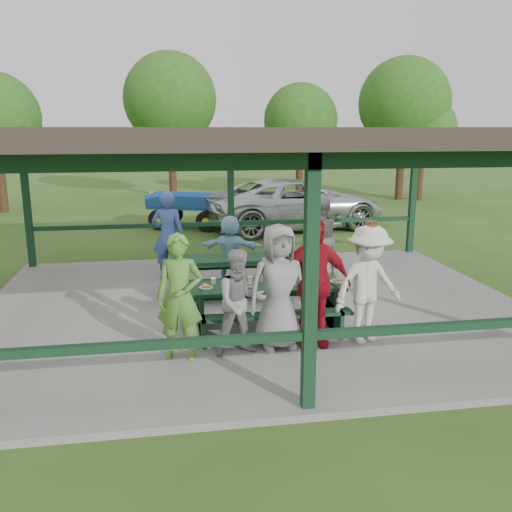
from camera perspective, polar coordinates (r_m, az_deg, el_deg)
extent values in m
plane|color=#30551A|center=(10.18, -0.03, -5.76)|extent=(90.00, 90.00, 0.00)
cube|color=slate|center=(10.16, -0.03, -5.50)|extent=(10.00, 8.00, 0.10)
cube|color=black|center=(6.15, 5.73, -3.09)|extent=(0.15, 0.15, 3.00)
cube|color=black|center=(13.79, -22.98, 5.08)|extent=(0.15, 0.15, 3.00)
cube|color=black|center=(13.49, -2.67, 5.96)|extent=(0.15, 0.15, 3.00)
cube|color=black|center=(14.84, 16.18, 6.12)|extent=(0.15, 0.15, 3.00)
cube|color=black|center=(6.21, -16.64, -9.32)|extent=(4.65, 0.10, 0.10)
cube|color=black|center=(7.32, 24.21, -6.47)|extent=(4.65, 0.10, 0.10)
cube|color=black|center=(13.52, -12.81, 3.08)|extent=(4.65, 0.10, 0.10)
cube|color=black|center=(14.06, 7.13, 3.70)|extent=(4.65, 0.10, 0.10)
cube|color=black|center=(5.91, 6.05, 10.04)|extent=(9.80, 0.15, 0.20)
cube|color=black|center=(13.39, -2.74, 11.91)|extent=(9.80, 0.15, 0.20)
cube|color=#302723|center=(9.62, -0.04, 12.68)|extent=(10.60, 8.60, 0.24)
cube|color=black|center=(8.80, 1.12, -3.25)|extent=(2.51, 0.75, 0.06)
cube|color=black|center=(8.37, 1.80, -6.25)|extent=(2.51, 0.28, 0.05)
cube|color=black|center=(9.41, 0.49, -4.02)|extent=(2.51, 0.28, 0.05)
cube|color=black|center=(8.78, -5.83, -5.71)|extent=(0.06, 0.70, 0.75)
cube|color=black|center=(9.15, 7.75, -4.97)|extent=(0.06, 0.70, 0.75)
cube|color=black|center=(8.83, -5.80, -6.63)|extent=(0.06, 1.39, 0.45)
cube|color=black|center=(9.20, 7.72, -5.86)|extent=(0.06, 1.39, 0.45)
cube|color=black|center=(10.69, -1.29, -0.24)|extent=(2.86, 0.75, 0.06)
cube|color=black|center=(10.24, -0.84, -2.57)|extent=(2.86, 0.28, 0.05)
cube|color=black|center=(11.30, -1.68, -1.05)|extent=(2.86, 0.28, 0.05)
cube|color=black|center=(10.68, -7.92, -2.30)|extent=(0.06, 0.70, 0.75)
cube|color=black|center=(11.02, 5.16, -1.74)|extent=(0.06, 0.70, 0.75)
cube|color=black|center=(10.72, -7.90, -3.07)|extent=(0.06, 1.39, 0.45)
cube|color=black|center=(11.06, 5.15, -2.49)|extent=(0.06, 1.39, 0.45)
cylinder|color=white|center=(8.67, -5.27, -3.31)|extent=(0.22, 0.22, 0.01)
torus|color=olive|center=(8.64, -5.53, -3.22)|extent=(0.10, 0.10, 0.03)
torus|color=olive|center=(8.65, -5.00, -3.19)|extent=(0.10, 0.10, 0.03)
torus|color=olive|center=(8.71, -5.30, -3.08)|extent=(0.10, 0.10, 0.03)
cylinder|color=white|center=(8.75, -0.63, -3.10)|extent=(0.22, 0.22, 0.01)
torus|color=olive|center=(8.72, -0.87, -3.01)|extent=(0.10, 0.10, 0.03)
torus|color=olive|center=(8.73, -0.35, -2.99)|extent=(0.10, 0.10, 0.03)
torus|color=olive|center=(8.78, -0.67, -2.88)|extent=(0.10, 0.10, 0.03)
cylinder|color=white|center=(8.86, 3.51, -2.90)|extent=(0.22, 0.22, 0.01)
torus|color=olive|center=(8.83, 3.29, -2.82)|extent=(0.10, 0.10, 0.03)
torus|color=olive|center=(8.85, 3.79, -2.79)|extent=(0.10, 0.10, 0.03)
torus|color=olive|center=(8.90, 3.45, -2.69)|extent=(0.10, 0.10, 0.03)
cylinder|color=white|center=(9.07, 8.47, -2.65)|extent=(0.22, 0.22, 0.01)
torus|color=olive|center=(9.04, 8.27, -2.56)|extent=(0.10, 0.10, 0.03)
torus|color=olive|center=(9.06, 8.76, -2.53)|extent=(0.10, 0.10, 0.03)
torus|color=olive|center=(9.11, 8.39, -2.44)|extent=(0.10, 0.10, 0.03)
cylinder|color=#381E0F|center=(8.51, -3.14, -3.28)|extent=(0.06, 0.06, 0.10)
cylinder|color=#381E0F|center=(8.63, 2.14, -3.03)|extent=(0.06, 0.06, 0.10)
cylinder|color=#381E0F|center=(8.65, 2.73, -3.01)|extent=(0.06, 0.06, 0.10)
cylinder|color=#381E0F|center=(8.72, 4.82, -2.90)|extent=(0.06, 0.06, 0.10)
cylinder|color=#381E0F|center=(8.76, 5.73, -2.85)|extent=(0.06, 0.06, 0.10)
cone|color=white|center=(8.86, -4.49, -2.63)|extent=(0.09, 0.09, 0.10)
cone|color=white|center=(8.90, -1.89, -2.52)|extent=(0.09, 0.09, 0.10)
cone|color=white|center=(8.93, -0.60, -2.46)|extent=(0.09, 0.09, 0.10)
cone|color=white|center=(8.95, 0.44, -2.42)|extent=(0.09, 0.09, 0.10)
imported|color=#538931|center=(7.72, -8.03, -4.32)|extent=(0.74, 0.56, 1.82)
imported|color=gray|center=(7.83, -1.64, -4.91)|extent=(0.85, 0.72, 1.56)
imported|color=gray|center=(8.01, 2.37, -3.27)|extent=(0.99, 0.71, 1.89)
imported|color=maroon|center=(8.15, 6.01, -2.80)|extent=(1.19, 0.60, 1.95)
imported|color=silver|center=(8.39, 11.71, -2.96)|extent=(1.33, 0.99, 1.83)
cylinder|color=brown|center=(8.20, 11.99, 2.80)|extent=(0.40, 0.40, 0.02)
cylinder|color=brown|center=(8.19, 12.01, 3.21)|extent=(0.24, 0.24, 0.11)
imported|color=#93C4E4|center=(11.45, -2.71, 0.71)|extent=(1.42, 0.86, 1.46)
imported|color=#3A5298|center=(11.86, -9.24, 2.15)|extent=(0.79, 0.61, 1.93)
imported|color=#9C9C9E|center=(11.99, 6.78, 1.93)|extent=(0.98, 0.83, 1.76)
imported|color=silver|center=(18.29, 4.21, 5.48)|extent=(6.48, 3.97, 1.68)
cube|color=navy|center=(18.63, -7.09, 5.23)|extent=(2.86, 2.12, 0.11)
cube|color=navy|center=(18.00, -7.76, 5.67)|extent=(2.42, 0.97, 0.37)
cube|color=navy|center=(19.20, -6.50, 6.18)|extent=(2.42, 0.97, 0.37)
cube|color=navy|center=(19.05, -10.80, 5.97)|extent=(0.51, 1.22, 0.37)
cube|color=navy|center=(18.23, -3.26, 5.86)|extent=(0.51, 1.22, 0.37)
cylinder|color=black|center=(18.33, -10.19, 3.77)|extent=(0.71, 0.40, 0.70)
cylinder|color=yellow|center=(18.33, -10.19, 3.77)|extent=(0.31, 0.28, 0.26)
cylinder|color=black|center=(19.60, -8.71, 4.44)|extent=(0.71, 0.40, 0.70)
cylinder|color=yellow|center=(19.60, -8.71, 4.44)|extent=(0.31, 0.28, 0.26)
cylinder|color=black|center=(17.79, -5.23, 3.64)|extent=(0.71, 0.40, 0.70)
cylinder|color=yellow|center=(17.79, -5.23, 3.64)|extent=(0.31, 0.28, 0.26)
cylinder|color=black|center=(19.10, -4.04, 4.33)|extent=(0.71, 0.40, 0.70)
cylinder|color=yellow|center=(19.10, -4.04, 4.33)|extent=(0.31, 0.28, 0.26)
cube|color=navy|center=(18.16, -1.84, 4.83)|extent=(0.88, 0.40, 0.07)
cone|color=#F2590C|center=(19.05, -10.94, 6.25)|extent=(0.15, 0.35, 0.37)
cylinder|color=black|center=(24.17, -25.27, 7.44)|extent=(0.36, 0.36, 2.75)
cylinder|color=black|center=(26.81, -8.80, 9.72)|extent=(0.36, 0.36, 3.41)
sphere|color=#225416|center=(26.79, -9.03, 15.99)|extent=(4.37, 4.37, 4.37)
cylinder|color=black|center=(26.28, 4.61, 8.98)|extent=(0.36, 0.36, 2.69)
sphere|color=#225416|center=(26.21, 4.70, 14.04)|extent=(3.45, 3.45, 3.45)
cylinder|color=black|center=(26.81, 16.83, 8.22)|extent=(0.36, 0.36, 2.39)
sphere|color=#225416|center=(26.72, 17.14, 12.60)|extent=(3.06, 3.06, 3.06)
cylinder|color=black|center=(26.75, 14.96, 9.26)|extent=(0.36, 0.36, 3.26)
sphere|color=#225416|center=(26.72, 15.33, 15.26)|extent=(4.17, 4.17, 4.17)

